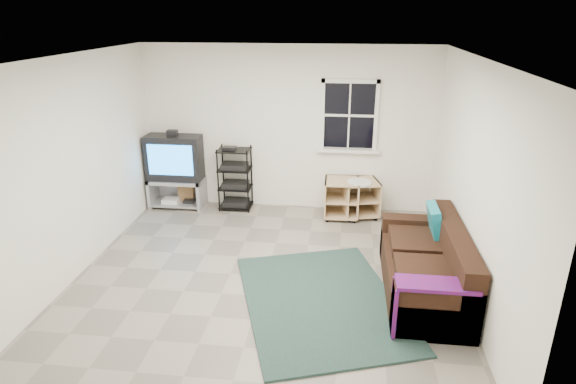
# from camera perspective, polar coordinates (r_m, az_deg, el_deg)

# --- Properties ---
(room) EXTENTS (4.60, 4.62, 4.60)m
(room) POSITION_cam_1_polar(r_m,az_deg,el_deg) (7.53, 7.24, 8.43)
(room) COLOR gray
(room) RESTS_ON ground
(tv_unit) EXTENTS (0.88, 0.44, 1.29)m
(tv_unit) POSITION_cam_1_polar(r_m,az_deg,el_deg) (7.99, -13.23, 3.08)
(tv_unit) COLOR #9C9DA4
(tv_unit) RESTS_ON ground
(av_rack) EXTENTS (0.52, 0.38, 1.04)m
(av_rack) POSITION_cam_1_polar(r_m,az_deg,el_deg) (7.84, -6.27, 1.15)
(av_rack) COLOR black
(av_rack) RESTS_ON ground
(side_table_left) EXTENTS (0.53, 0.53, 0.61)m
(side_table_left) POSITION_cam_1_polar(r_m,az_deg,el_deg) (7.57, 6.35, -0.54)
(side_table_left) COLOR tan
(side_table_left) RESTS_ON ground
(side_table_right) EXTENTS (0.64, 0.64, 0.62)m
(side_table_right) POSITION_cam_1_polar(r_m,az_deg,el_deg) (7.64, 8.47, -0.34)
(side_table_right) COLOR tan
(side_table_right) RESTS_ON ground
(sofa) EXTENTS (0.85, 1.91, 0.87)m
(sofa) POSITION_cam_1_polar(r_m,az_deg,el_deg) (5.76, 16.18, -8.72)
(sofa) COLOR black
(sofa) RESTS_ON ground
(shag_rug) EXTENTS (2.26, 2.65, 0.03)m
(shag_rug) POSITION_cam_1_polar(r_m,az_deg,el_deg) (5.54, 3.94, -12.74)
(shag_rug) COLOR black
(shag_rug) RESTS_ON ground
(paper_bag) EXTENTS (0.26, 0.18, 0.36)m
(paper_bag) POSITION_cam_1_polar(r_m,az_deg,el_deg) (8.23, -11.91, -0.20)
(paper_bag) COLOR #9F7947
(paper_bag) RESTS_ON ground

